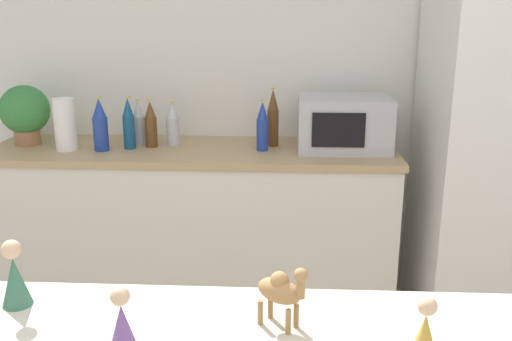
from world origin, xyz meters
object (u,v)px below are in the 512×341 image
Objects in this scene: potted_plant at (25,112)px; back_bottle_3 at (100,125)px; back_bottle_6 at (139,123)px; back_bottle_5 at (262,127)px; wise_man_figurine_crimson at (425,334)px; wise_man_figurine_purple at (122,324)px; wise_man_figurine_blue at (15,277)px; back_bottle_2 at (129,124)px; camel_figurine at (281,290)px; microwave at (344,123)px; back_bottle_4 at (273,118)px; back_bottle_0 at (151,125)px; paper_towel_roll at (65,124)px; back_bottle_1 at (173,124)px.

back_bottle_3 is at bearing -14.70° from potted_plant.
back_bottle_5 is at bearing -8.73° from back_bottle_6.
wise_man_figurine_crimson is 0.57m from wise_man_figurine_purple.
back_bottle_2 is at bearing 97.47° from wise_man_figurine_blue.
microwave is at bearing 80.81° from camel_figurine.
potted_plant is 1.30m from back_bottle_5.
back_bottle_4 reaches higher than wise_man_figurine_blue.
camel_figurine is at bearing -68.11° from back_bottle_6.
wise_man_figurine_crimson is at bearing -91.32° from microwave.
camel_figurine is at bearing -54.04° from potted_plant.
wise_man_figurine_blue is 0.33m from wise_man_figurine_purple.
back_bottle_0 is at bearing 23.27° from back_bottle_2.
paper_towel_roll is 1.10× the size of back_bottle_6.
microwave is 0.92m from back_bottle_1.
camel_figurine is (1.41, -1.94, -0.01)m from potted_plant.
back_bottle_2 reaches higher than back_bottle_1.
camel_figurine is (-0.31, -1.93, 0.04)m from microwave.
back_bottle_4 reaches higher than back_bottle_3.
paper_towel_roll reaches higher than wise_man_figurine_blue.
wise_man_figurine_crimson is (0.85, -0.17, -0.01)m from wise_man_figurine_blue.
back_bottle_3 reaches higher than wise_man_figurine_purple.
back_bottle_5 reaches higher than camel_figurine.
back_bottle_6 reaches higher than back_bottle_1.
back_bottle_0 is (-1.03, -0.00, -0.02)m from microwave.
wise_man_figurine_crimson is at bearing -22.30° from camel_figurine.
wise_man_figurine_crimson is (-0.05, -2.04, 0.01)m from microwave.
wise_man_figurine_blue reaches higher than camel_figurine.
back_bottle_5 is at bearing -11.03° from back_bottle_1.
paper_towel_roll reaches higher than camel_figurine.
back_bottle_4 is at bearing 98.92° from wise_man_figurine_crimson.
back_bottle_6 is at bearing 179.99° from back_bottle_4.
back_bottle_5 is (1.30, -0.07, -0.05)m from potted_plant.
back_bottle_4 is at bearing 172.29° from microwave.
back_bottle_2 is at bearing -6.16° from potted_plant.
wise_man_figurine_blue is at bearing -78.03° from back_bottle_3.
back_bottle_2 reaches higher than back_bottle_5.
microwave is (1.46, 0.09, 0.00)m from paper_towel_roll.
back_bottle_0 is 0.91× the size of back_bottle_2.
wise_man_figurine_crimson is (1.42, -1.94, 0.01)m from paper_towel_roll.
camel_figurine is (0.61, -1.97, 0.06)m from back_bottle_1.
back_bottle_0 is (0.69, -0.02, -0.06)m from potted_plant.
potted_plant is at bearing 165.30° from back_bottle_3.
camel_figurine is at bearing -62.25° from back_bottle_3.
wise_man_figurine_purple is (0.49, -2.09, 0.03)m from back_bottle_6.
microwave is 3.11× the size of wise_man_figurine_blue.
microwave is 1.14m from back_bottle_2.
camel_figurine is at bearing -99.19° from microwave.
paper_towel_roll is at bearing -172.39° from back_bottle_4.
back_bottle_0 is 0.60m from back_bottle_5.
back_bottle_1 is 2.25m from wise_man_figurine_crimson.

